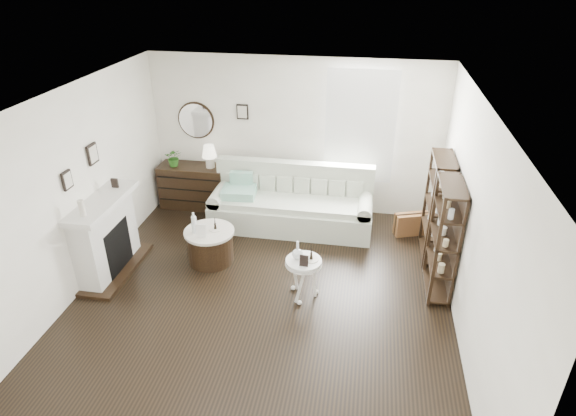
% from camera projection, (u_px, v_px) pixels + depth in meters
% --- Properties ---
extents(room, '(5.50, 5.50, 5.50)m').
position_uv_depth(room, '(338.00, 126.00, 7.98)').
color(room, black).
rests_on(room, ground).
extents(fireplace, '(0.50, 1.40, 1.84)m').
position_uv_depth(fireplace, '(107.00, 238.00, 6.85)').
color(fireplace, silver).
rests_on(fireplace, ground).
extents(shelf_unit_far, '(0.30, 0.80, 1.60)m').
position_uv_depth(shelf_unit_far, '(437.00, 208.00, 7.11)').
color(shelf_unit_far, black).
rests_on(shelf_unit_far, ground).
extents(shelf_unit_near, '(0.30, 0.80, 1.60)m').
position_uv_depth(shelf_unit_near, '(444.00, 239.00, 6.33)').
color(shelf_unit_near, black).
rests_on(shelf_unit_near, ground).
extents(sofa, '(2.68, 0.93, 1.04)m').
position_uv_depth(sofa, '(292.00, 206.00, 8.13)').
color(sofa, beige).
rests_on(sofa, ground).
extents(quilt, '(0.59, 0.49, 0.14)m').
position_uv_depth(quilt, '(239.00, 192.00, 8.03)').
color(quilt, '#25896B').
rests_on(quilt, sofa).
extents(suitcase, '(0.59, 0.36, 0.37)m').
position_uv_depth(suitcase, '(412.00, 224.00, 7.92)').
color(suitcase, brown).
rests_on(suitcase, ground).
extents(dresser, '(1.19, 0.51, 0.79)m').
position_uv_depth(dresser, '(194.00, 186.00, 8.73)').
color(dresser, black).
rests_on(dresser, ground).
extents(table_lamp, '(0.31, 0.31, 0.41)m').
position_uv_depth(table_lamp, '(210.00, 156.00, 8.40)').
color(table_lamp, white).
rests_on(table_lamp, dresser).
extents(potted_plant, '(0.36, 0.33, 0.33)m').
position_uv_depth(potted_plant, '(174.00, 157.00, 8.47)').
color(potted_plant, '#27601B').
rests_on(potted_plant, dresser).
extents(drum_table, '(0.74, 0.74, 0.52)m').
position_uv_depth(drum_table, '(210.00, 245.00, 7.21)').
color(drum_table, black).
rests_on(drum_table, ground).
extents(pedestal_table, '(0.49, 0.49, 0.59)m').
position_uv_depth(pedestal_table, '(304.00, 263.00, 6.31)').
color(pedestal_table, white).
rests_on(pedestal_table, ground).
extents(eiffel_drum, '(0.11, 0.11, 0.18)m').
position_uv_depth(eiffel_drum, '(215.00, 224.00, 7.08)').
color(eiffel_drum, black).
rests_on(eiffel_drum, drum_table).
extents(bottle_drum, '(0.08, 0.08, 0.33)m').
position_uv_depth(bottle_drum, '(194.00, 223.00, 6.97)').
color(bottle_drum, silver).
rests_on(bottle_drum, drum_table).
extents(card_frame_drum, '(0.15, 0.07, 0.19)m').
position_uv_depth(card_frame_drum, '(201.00, 231.00, 6.89)').
color(card_frame_drum, silver).
rests_on(card_frame_drum, drum_table).
extents(eiffel_ped, '(0.12, 0.12, 0.19)m').
position_uv_depth(eiffel_ped, '(311.00, 253.00, 6.25)').
color(eiffel_ped, black).
rests_on(eiffel_ped, pedestal_table).
extents(flask_ped, '(0.14, 0.14, 0.26)m').
position_uv_depth(flask_ped, '(298.00, 250.00, 6.25)').
color(flask_ped, silver).
rests_on(flask_ped, pedestal_table).
extents(card_frame_ped, '(0.12, 0.05, 0.15)m').
position_uv_depth(card_frame_ped, '(304.00, 261.00, 6.13)').
color(card_frame_ped, black).
rests_on(card_frame_ped, pedestal_table).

